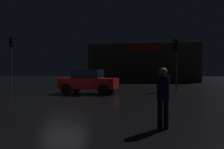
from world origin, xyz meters
TOP-DOWN VIEW (x-y plane):
  - ground_plane at (0.00, 0.00)m, footprint 120.00×120.00m
  - store_building at (3.68, 25.26)m, footprint 15.45×9.91m
  - traffic_signal_cross_left at (6.77, 6.84)m, footprint 0.42×0.42m
  - traffic_signal_cross_right at (-7.06, 6.19)m, footprint 0.43×0.41m
  - car_near at (0.65, 3.00)m, footprint 3.98×2.19m
  - pedestrian at (5.25, -6.60)m, footprint 0.34×0.34m

SIDE VIEW (x-z plane):
  - ground_plane at x=0.00m, z-range 0.00..0.00m
  - car_near at x=0.65m, z-range 0.02..1.67m
  - pedestrian at x=5.25m, z-range 0.13..1.77m
  - store_building at x=3.68m, z-range 0.00..5.38m
  - traffic_signal_cross_left at x=6.77m, z-range 0.99..5.05m
  - traffic_signal_cross_right at x=-7.06m, z-range 1.21..5.71m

